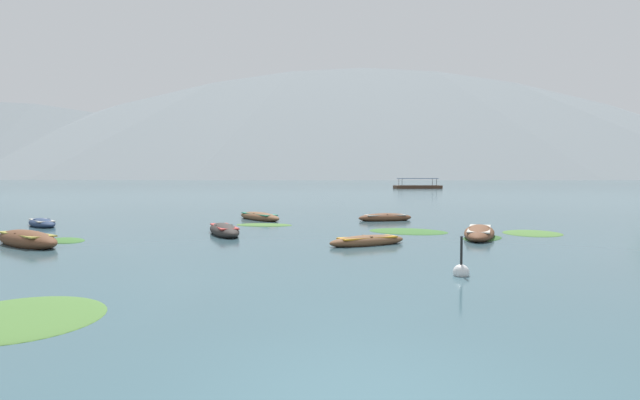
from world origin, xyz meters
name	(u,v)px	position (x,y,z in m)	size (l,w,h in m)	color
ground_plane	(318,179)	(0.00, 1500.00, 0.00)	(6000.00, 6000.00, 0.00)	#385660
mountain_1	(116,102)	(-747.02, 1813.29, 283.52)	(2274.47, 2274.47, 567.05)	slate
mountain_2	(343,96)	(89.49, 1752.93, 294.85)	(2441.30, 2441.30, 589.70)	slate
mountain_3	(561,133)	(908.47, 1814.18, 168.73)	(925.40, 925.40, 337.47)	#4C5B56
rowboat_0	(365,241)	(1.19, 12.15, 0.14)	(3.12, 2.15, 0.44)	brown
rowboat_2	(477,232)	(5.98, 14.52, 0.18)	(2.61, 4.60, 0.56)	brown
rowboat_5	(222,230)	(-4.58, 15.37, 0.18)	(2.34, 3.81, 0.57)	#2D2826
rowboat_6	(39,223)	(-14.38, 18.97, 0.15)	(2.87, 3.09, 0.48)	navy
rowboat_7	(257,217)	(-4.02, 22.77, 0.17)	(3.31, 4.05, 0.54)	brown
rowboat_8	(24,240)	(-10.97, 12.07, 0.21)	(3.94, 3.46, 0.67)	brown
rowboat_9	(383,218)	(3.16, 22.11, 0.16)	(3.30, 1.78, 0.52)	brown
ferry_0	(415,187)	(21.84, 106.37, 0.45)	(10.82, 4.85, 2.54)	#4C3323
mooring_buoy	(459,271)	(2.95, 6.63, 0.10)	(0.40, 0.40, 1.09)	silver
weed_patch_0	(62,241)	(-10.26, 13.30, 0.00)	(1.30, 2.05, 0.14)	#38662D
weed_patch_1	(16,318)	(-5.67, 3.03, 0.00)	(3.08, 2.78, 0.14)	#477033
weed_patch_2	(262,225)	(-3.35, 19.46, 0.00)	(2.89, 1.55, 0.14)	#477033
weed_patch_4	(480,238)	(5.96, 14.06, 0.00)	(2.39, 1.36, 0.14)	#2D5628
weed_patch_5	(405,232)	(3.43, 16.47, 0.00)	(3.52, 2.59, 0.14)	#38662D
weed_patch_6	(529,233)	(8.67, 15.73, 0.00)	(2.43, 2.73, 0.14)	#477033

